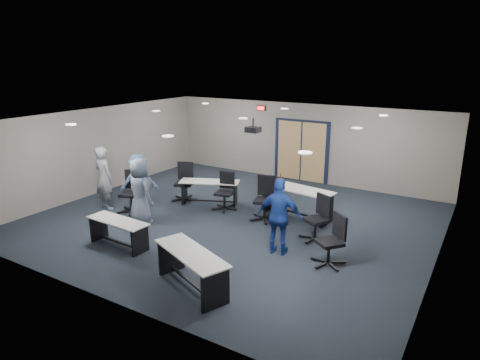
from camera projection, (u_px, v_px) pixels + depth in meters
The scene contains 24 objects.
floor at pixel (233, 220), 11.48m from camera, with size 10.00×10.00×0.00m, color black.
back_wall at pixel (302, 143), 14.80m from camera, with size 10.00×0.04×2.70m, color gray.
front_wall at pixel (96, 229), 7.40m from camera, with size 10.00×0.04×2.70m, color gray.
left_wall at pixel (100, 150), 13.59m from camera, with size 0.04×9.00×2.70m, color gray.
right_wall at pixel (443, 205), 8.62m from camera, with size 0.04×9.00×2.70m, color gray.
ceiling at pixel (233, 120), 10.73m from camera, with size 10.00×9.00×0.04m, color silver.
double_door at pixel (301, 151), 14.85m from camera, with size 2.00×0.07×2.20m.
exit_sign at pixel (261, 108), 15.24m from camera, with size 0.32×0.07×0.18m.
ceiling_projector at pixel (253, 129), 11.07m from camera, with size 0.35×0.32×0.37m.
ceiling_can_lights at pixel (238, 120), 10.94m from camera, with size 6.24×5.74×0.02m, color white, non-canonical shape.
table_front_left at pixel (118, 228), 9.78m from camera, with size 1.60×0.60×0.64m.
table_front_right at pixel (191, 264), 7.96m from camera, with size 1.93×1.28×0.75m.
table_back_left at pixel (210, 188), 12.60m from camera, with size 1.82×1.22×0.82m.
table_back_right at pixel (297, 197), 11.56m from camera, with size 2.11×1.00×1.13m.
chair_back_a at pixel (184, 182), 12.91m from camera, with size 0.72×0.72×1.15m, color black, non-canonical shape.
chair_back_b at pixel (224, 192), 12.12m from camera, with size 0.67×0.67×1.07m, color black, non-canonical shape.
chair_back_c at pixel (265, 199), 11.32m from camera, with size 0.74×0.74×1.18m, color black, non-canonical shape.
chair_back_d at pixel (316, 218), 10.10m from camera, with size 0.69×0.69×1.09m, color black, non-canonical shape.
chair_loose_left at pixel (131, 192), 11.89m from camera, with size 0.74×0.74×1.17m, color black, non-canonical shape.
chair_loose_right at pixel (329, 240), 8.88m from camera, with size 0.69×0.69×1.10m, color black, non-canonical shape.
person_gray at pixel (104, 178), 12.08m from camera, with size 0.67×0.44×1.83m, color gray.
person_plaid at pixel (140, 192), 11.02m from camera, with size 0.85×0.56×1.75m, color slate.
person_navy at pixel (280, 217), 9.32m from camera, with size 1.02×0.42×1.73m, color navy.
person_back at pixel (139, 182), 12.13m from camera, with size 1.04×0.60×1.62m, color #44587A.
Camera 1 is at (5.70, -9.09, 4.23)m, focal length 32.00 mm.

